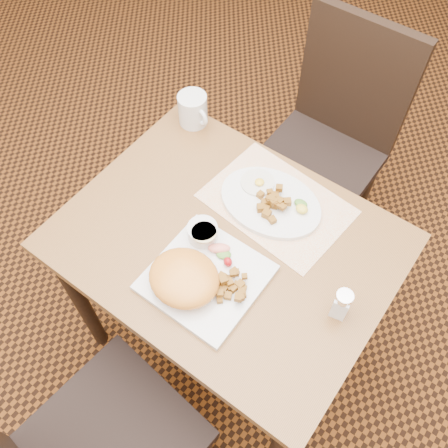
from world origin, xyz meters
TOP-DOWN VIEW (x-y plane):
  - ground at (0.00, 0.00)m, footprint 8.00×8.00m
  - table at (0.00, 0.00)m, footprint 0.90×0.70m
  - chair_far at (-0.03, 0.71)m, footprint 0.42×0.43m
  - placemat at (0.04, 0.18)m, footprint 0.43×0.32m
  - plate_square at (0.03, -0.13)m, footprint 0.28×0.28m
  - plate_oval at (0.03, 0.17)m, footprint 0.32×0.24m
  - hollandaise_mound at (-0.00, -0.18)m, footprint 0.19×0.17m
  - ramekin at (-0.05, -0.04)m, footprint 0.09×0.08m
  - garnish_sq at (0.02, -0.05)m, footprint 0.09×0.07m
  - fried_egg at (-0.03, 0.20)m, footprint 0.10×0.10m
  - garnish_ov at (0.12, 0.20)m, footprint 0.05×0.05m
  - salt_shaker at (0.35, -0.01)m, footprint 0.05×0.05m
  - coffee_mug at (-0.35, 0.30)m, footprint 0.12×0.09m
  - home_fries_sq at (0.10, -0.12)m, footprint 0.09×0.11m
  - home_fries_ov at (0.04, 0.16)m, footprint 0.10×0.12m

SIDE VIEW (x-z plane):
  - ground at x=0.00m, z-range 0.00..0.00m
  - chair_far at x=-0.03m, z-range 0.05..1.02m
  - table at x=0.00m, z-range 0.27..1.02m
  - placemat at x=0.04m, z-range 0.75..0.75m
  - plate_square at x=0.03m, z-range 0.75..0.77m
  - plate_oval at x=0.03m, z-range 0.75..0.77m
  - fried_egg at x=-0.03m, z-range 0.76..0.78m
  - garnish_sq at x=0.02m, z-range 0.76..0.79m
  - garnish_ov at x=0.12m, z-range 0.77..0.79m
  - home_fries_sq at x=0.10m, z-range 0.76..0.80m
  - home_fries_ov at x=0.04m, z-range 0.77..0.80m
  - ramekin at x=-0.05m, z-range 0.77..0.81m
  - hollandaise_mound at x=0.00m, z-range 0.76..0.83m
  - salt_shaker at x=0.35m, z-range 0.75..0.85m
  - coffee_mug at x=-0.35m, z-range 0.75..0.86m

